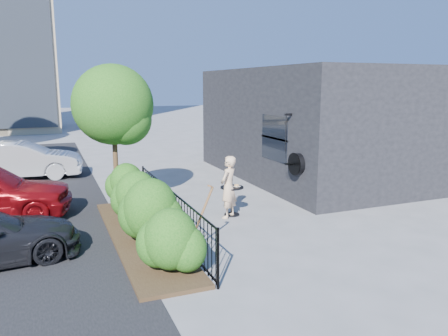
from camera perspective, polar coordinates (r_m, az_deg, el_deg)
name	(u,v)px	position (r m, az deg, el deg)	size (l,w,h in m)	color
ground	(230,226)	(10.85, 0.82, -7.64)	(120.00, 120.00, 0.00)	gray
shop_building	(317,123)	(16.97, 12.12, 5.75)	(6.22, 9.00, 4.00)	black
fence	(171,211)	(10.21, -6.98, -5.61)	(0.05, 6.05, 1.10)	black
planting_bed	(141,236)	(10.22, -10.74, -8.78)	(1.30, 6.00, 0.08)	#382616
shrubs	(144,207)	(10.14, -10.43, -5.02)	(1.10, 5.60, 1.24)	#155212
patio_tree	(116,110)	(12.37, -13.95, 7.40)	(2.20, 2.20, 3.94)	#3F2B19
cafe_table	(232,196)	(11.61, 1.04, -3.63)	(0.62, 0.62, 0.83)	black
woman	(228,187)	(11.35, 0.58, -2.50)	(0.60, 0.39, 1.64)	beige
shovel	(199,223)	(9.04, -3.25, -7.20)	(0.58, 0.19, 1.46)	brown
car_silver	(22,160)	(17.73, -24.89, 0.92)	(1.46, 4.19, 1.38)	silver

